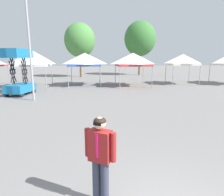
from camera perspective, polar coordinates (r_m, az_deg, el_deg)
The scene contains 9 objects.
canopy_tent_right_of_center at distance 20.43m, azimuth -22.43°, elevation 10.75°, with size 3.27×3.27×3.56m.
canopy_tent_behind_left at distance 20.43m, azimuth -8.01°, elevation 11.12°, with size 3.35×3.35×3.33m.
canopy_tent_behind_right at distance 19.87m, azimuth 6.12°, elevation 11.15°, with size 3.40×3.40×3.32m.
canopy_tent_far_right at distance 22.67m, azimuth 19.99°, elevation 10.50°, with size 3.08×3.08×3.23m.
scissor_lift at distance 16.65m, azimuth -25.44°, elevation 4.56°, with size 1.82×2.53×3.49m.
person_foreground at distance 3.85m, azimuth -3.46°, elevation -16.26°, with size 0.59×0.41×1.78m.
light_pole_near_lift at distance 14.06m, azimuth -23.27°, elevation 17.24°, with size 0.36×0.36×7.72m.
tree_behind_tents_left at distance 33.41m, azimuth 8.21°, elevation 16.80°, with size 5.09×5.09×8.68m.
tree_behind_tents_center at distance 29.84m, azimuth -9.42°, elevation 16.35°, with size 4.45×4.45×7.79m.
Camera 1 is at (-1.05, -2.40, 2.84)m, focal length 31.23 mm.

